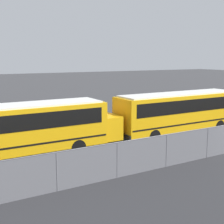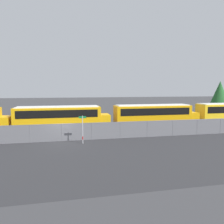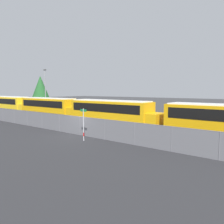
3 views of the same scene
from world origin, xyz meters
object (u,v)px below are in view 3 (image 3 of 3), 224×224
(light_pole, at_px, (45,89))
(tree_0, at_px, (40,87))
(school_bus_2, at_px, (111,111))
(street_sign, at_px, (84,124))
(school_bus_1, at_px, (49,107))
(school_bus_0, at_px, (9,103))

(light_pole, bearing_deg, tree_0, 149.60)
(tree_0, bearing_deg, school_bus_2, -21.42)
(street_sign, xyz_separation_m, light_pole, (-22.25, 11.93, 2.98))
(school_bus_1, distance_m, light_pole, 10.03)
(school_bus_0, relative_size, street_sign, 4.26)
(school_bus_1, relative_size, tree_0, 1.48)
(school_bus_0, height_order, street_sign, school_bus_0)
(school_bus_2, relative_size, tree_0, 1.48)
(school_bus_0, relative_size, tree_0, 1.48)
(school_bus_0, bearing_deg, tree_0, 125.88)
(school_bus_0, height_order, school_bus_2, same)
(light_pole, bearing_deg, school_bus_2, -15.02)
(street_sign, xyz_separation_m, tree_0, (-35.00, 19.41, 3.59))
(tree_0, bearing_deg, light_pole, -30.40)
(school_bus_0, height_order, tree_0, tree_0)
(light_pole, relative_size, tree_0, 1.03)
(street_sign, distance_m, tree_0, 40.18)
(school_bus_1, relative_size, street_sign, 4.26)
(school_bus_2, distance_m, street_sign, 6.93)
(light_pole, bearing_deg, school_bus_0, -124.66)
(school_bus_0, distance_m, light_pole, 6.82)
(school_bus_2, bearing_deg, school_bus_1, 178.93)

